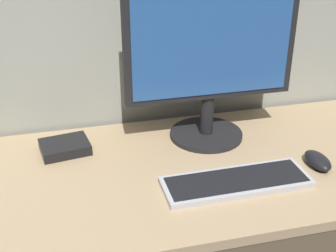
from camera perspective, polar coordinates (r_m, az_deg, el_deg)
name	(u,v)px	position (r m, az deg, el deg)	size (l,w,h in m)	color
desk	(132,232)	(1.41, -4.42, -12.91)	(1.81, 0.65, 0.77)	tan
external_monitor	(211,58)	(1.39, 5.31, 8.42)	(0.52, 0.24, 0.49)	black
wired_keyboard	(236,182)	(1.27, 8.45, -6.86)	(0.41, 0.14, 0.02)	#BCBCC1
computer_mouse	(318,160)	(1.40, 18.05, -4.08)	(0.06, 0.11, 0.04)	black
external_drive_box	(65,147)	(1.44, -12.66, -2.54)	(0.14, 0.11, 0.03)	black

